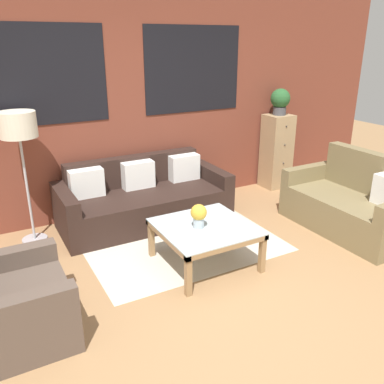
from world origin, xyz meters
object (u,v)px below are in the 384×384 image
object	(u,v)px
armchair_corner	(10,306)
floor_lamp	(18,131)
couch_dark	(144,200)
settee_vintage	(352,205)
flower_vase	(199,215)
potted_plant	(280,100)
drawer_cabinet	(276,151)
coffee_table	(205,232)

from	to	relation	value
armchair_corner	floor_lamp	xyz separation A→B (m)	(0.40, 1.64, 1.00)
floor_lamp	armchair_corner	bearing A→B (deg)	-103.78
couch_dark	settee_vintage	world-z (taller)	settee_vintage
floor_lamp	flower_vase	xyz separation A→B (m)	(1.38, -1.39, -0.72)
couch_dark	floor_lamp	xyz separation A→B (m)	(-1.32, 0.11, 0.99)
couch_dark	potted_plant	xyz separation A→B (m)	(2.30, 0.23, 1.05)
drawer_cabinet	flower_vase	world-z (taller)	drawer_cabinet
settee_vintage	flower_vase	world-z (taller)	settee_vintage
settee_vintage	coffee_table	size ratio (longest dim) A/B	1.71
settee_vintage	flower_vase	distance (m)	2.06
couch_dark	potted_plant	bearing A→B (deg)	5.71
armchair_corner	flower_vase	bearing A→B (deg)	7.69
settee_vintage	drawer_cabinet	size ratio (longest dim) A/B	1.37
armchair_corner	flower_vase	distance (m)	1.82
armchair_corner	potted_plant	distance (m)	4.52
settee_vintage	floor_lamp	xyz separation A→B (m)	(-3.42, 1.54, 0.97)
couch_dark	coffee_table	size ratio (longest dim) A/B	2.32
drawer_cabinet	potted_plant	distance (m)	0.77
couch_dark	armchair_corner	size ratio (longest dim) A/B	2.39
armchair_corner	coffee_table	world-z (taller)	armchair_corner
coffee_table	potted_plant	xyz separation A→B (m)	(2.17, 1.52, 0.97)
armchair_corner	flower_vase	world-z (taller)	armchair_corner
couch_dark	floor_lamp	distance (m)	1.66
potted_plant	couch_dark	bearing A→B (deg)	-174.29
floor_lamp	potted_plant	size ratio (longest dim) A/B	3.85
armchair_corner	floor_lamp	size ratio (longest dim) A/B	0.59
settee_vintage	armchair_corner	size ratio (longest dim) A/B	1.76
coffee_table	floor_lamp	distance (m)	2.22
couch_dark	coffee_table	world-z (taller)	couch_dark
potted_plant	flower_vase	world-z (taller)	potted_plant
flower_vase	potted_plant	bearing A→B (deg)	34.15
couch_dark	flower_vase	distance (m)	1.32
armchair_corner	drawer_cabinet	bearing A→B (deg)	23.61
couch_dark	floor_lamp	bearing A→B (deg)	175.35
settee_vintage	drawer_cabinet	distance (m)	1.69
couch_dark	drawer_cabinet	xyz separation A→B (m)	(2.30, 0.23, 0.28)
settee_vintage	flower_vase	size ratio (longest dim) A/B	6.38
settee_vintage	flower_vase	bearing A→B (deg)	175.90
armchair_corner	potted_plant	world-z (taller)	potted_plant
couch_dark	drawer_cabinet	size ratio (longest dim) A/B	1.86
flower_vase	settee_vintage	bearing A→B (deg)	-4.10
couch_dark	drawer_cabinet	distance (m)	2.33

